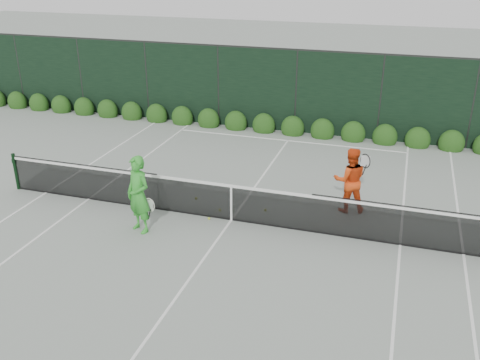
% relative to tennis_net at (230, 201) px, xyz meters
% --- Properties ---
extents(ground, '(80.00, 80.00, 0.00)m').
position_rel_tennis_net_xyz_m(ground, '(0.02, 0.00, -0.53)').
color(ground, gray).
rests_on(ground, ground).
extents(tennis_net, '(12.90, 0.10, 1.07)m').
position_rel_tennis_net_xyz_m(tennis_net, '(0.00, 0.00, 0.00)').
color(tennis_net, black).
rests_on(tennis_net, ground).
extents(player_woman, '(0.82, 0.70, 1.91)m').
position_rel_tennis_net_xyz_m(player_woman, '(-1.90, -1.15, 0.42)').
color(player_woman, green).
rests_on(player_woman, ground).
extents(player_man, '(0.99, 0.86, 1.73)m').
position_rel_tennis_net_xyz_m(player_man, '(2.74, 1.44, 0.34)').
color(player_man, '#E44413').
rests_on(player_man, ground).
extents(court_lines, '(11.03, 23.83, 0.01)m').
position_rel_tennis_net_xyz_m(court_lines, '(0.02, 0.00, -0.53)').
color(court_lines, white).
rests_on(court_lines, ground).
extents(windscreen_fence, '(32.00, 21.07, 3.06)m').
position_rel_tennis_net_xyz_m(windscreen_fence, '(0.02, -2.71, 0.98)').
color(windscreen_fence, black).
rests_on(windscreen_fence, ground).
extents(hedge_row, '(31.66, 0.65, 0.94)m').
position_rel_tennis_net_xyz_m(hedge_row, '(0.02, 7.15, -0.30)').
color(hedge_row, '#11380F').
rests_on(hedge_row, ground).
extents(tennis_balls, '(2.06, 1.08, 0.07)m').
position_rel_tennis_net_xyz_m(tennis_balls, '(-0.38, 0.47, -0.50)').
color(tennis_balls, '#C8D72F').
rests_on(tennis_balls, ground).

